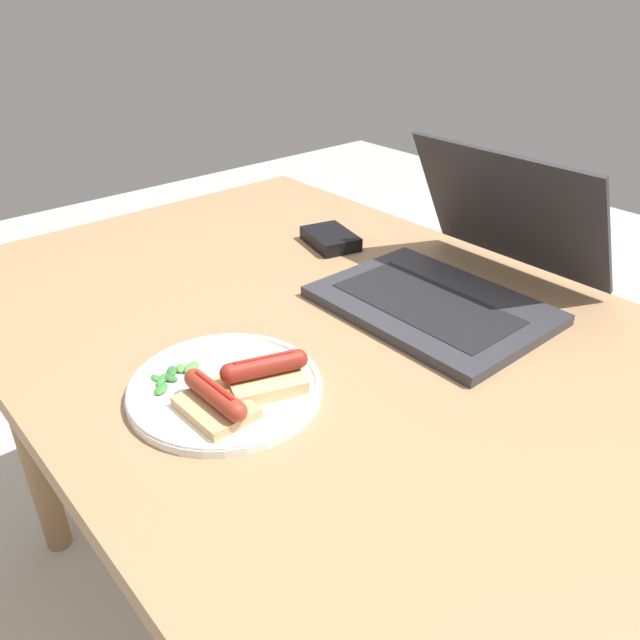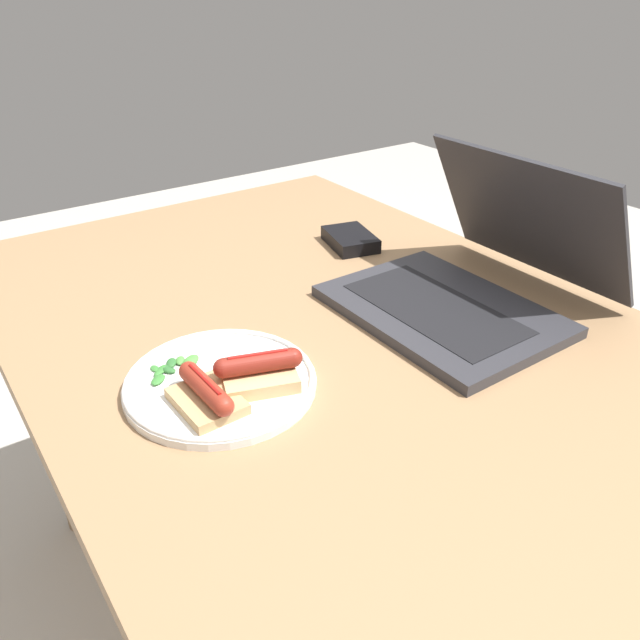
% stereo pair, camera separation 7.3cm
% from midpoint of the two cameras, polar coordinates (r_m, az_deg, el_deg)
% --- Properties ---
extents(ground_plane, '(6.00, 6.00, 0.00)m').
position_cam_midpoint_polar(ground_plane, '(1.48, 2.70, -26.37)').
color(ground_plane, '#B7B2A8').
extents(desk, '(1.38, 0.89, 0.73)m').
position_cam_midpoint_polar(desk, '(1.01, 3.58, -5.11)').
color(desk, '#93704C').
rests_on(desk, ground_plane).
extents(laptop, '(0.36, 0.38, 0.24)m').
position_cam_midpoint_polar(laptop, '(1.05, 15.28, 3.27)').
color(laptop, '#2D2D33').
rests_on(laptop, desk).
extents(plate, '(0.26, 0.26, 0.02)m').
position_cam_midpoint_polar(plate, '(0.84, -6.61, -5.70)').
color(plate, white).
rests_on(plate, desk).
extents(sausage_toast_left, '(0.10, 0.12, 0.05)m').
position_cam_midpoint_polar(sausage_toast_left, '(0.81, -3.05, -4.75)').
color(sausage_toast_left, tan).
rests_on(sausage_toast_left, plate).
extents(sausage_toast_middle, '(0.12, 0.07, 0.04)m').
position_cam_midpoint_polar(sausage_toast_middle, '(0.78, -7.73, -6.83)').
color(sausage_toast_middle, tan).
rests_on(sausage_toast_middle, plate).
extents(salad_pile, '(0.06, 0.09, 0.01)m').
position_cam_midpoint_polar(salad_pile, '(0.87, -10.92, -4.28)').
color(salad_pile, '#2D662D').
rests_on(salad_pile, plate).
extents(external_drive, '(0.13, 0.11, 0.03)m').
position_cam_midpoint_polar(external_drive, '(1.26, 4.47, 7.32)').
color(external_drive, black).
rests_on(external_drive, desk).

